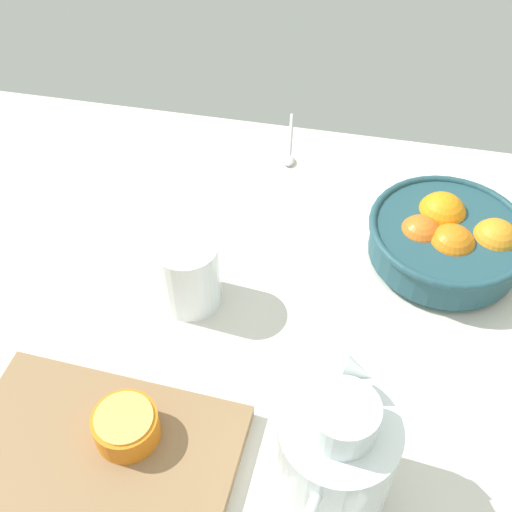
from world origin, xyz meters
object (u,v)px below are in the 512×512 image
Objects in this scene: fruit_bowl at (447,239)px; juice_glass at (189,276)px; orange_half_0 at (126,426)px; spoon at (289,147)px; juice_pitcher at (334,461)px; cutting_board at (94,468)px.

juice_glass is (-36.94, -16.01, 0.66)cm from fruit_bowl.
spoon is (9.40, 63.36, -3.77)cm from orange_half_0.
juice_pitcher reaches higher than juice_glass.
spoon is at bearing 78.01° from juice_glass.
juice_glass is at bearing -156.57° from fruit_bowl.
juice_glass is 0.67× the size of spoon.
juice_pitcher is at bearing -1.91° from orange_half_0.
juice_pitcher is at bearing 7.57° from cutting_board.
juice_pitcher is 1.16× the size of spoon.
juice_glass is 24.37cm from orange_half_0.
cutting_board is 4.16× the size of orange_half_0.
fruit_bowl is at bearing -38.78° from spoon.
juice_glass is at bearing 81.97° from cutting_board.
juice_pitcher is 1.75× the size of juice_glass.
juice_glass reaches higher than orange_half_0.
orange_half_0 is at bearing -92.62° from juice_glass.
cutting_board is (-41.02, -44.93, -3.30)cm from fruit_bowl.
juice_pitcher is 2.45× the size of orange_half_0.
juice_pitcher reaches higher than cutting_board.
juice_pitcher reaches higher than fruit_bowl.
cutting_board is 6.31cm from orange_half_0.
juice_glass is at bearing 133.79° from juice_pitcher.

